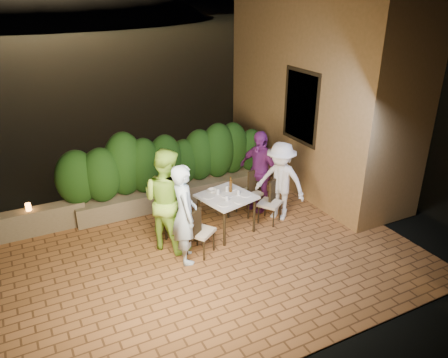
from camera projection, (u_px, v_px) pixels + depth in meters
ground at (213, 259)px, 7.56m from camera, size 400.00×400.00×0.00m
terrace_floor at (201, 248)px, 7.99m from camera, size 7.00×6.00×0.15m
building_wall at (319, 75)px, 9.66m from camera, size 1.60×5.00×5.00m
window_pane at (302, 107)px, 9.13m from camera, size 0.08×1.00×1.40m
window_frame at (302, 107)px, 9.13m from camera, size 0.06×1.15×1.55m
planter at (175, 194)px, 9.42m from camera, size 4.20×0.55×0.40m
hedge at (173, 162)px, 9.12m from camera, size 4.00×0.70×1.10m
parapet at (25, 223)px, 8.16m from camera, size 2.20×0.30×0.50m
hill at (33, 52)px, 58.80m from camera, size 52.00×40.00×22.00m
dining_table at (226, 213)px, 8.25m from camera, size 1.09×1.09×0.75m
plate_nw at (224, 204)px, 7.78m from camera, size 0.23×0.23×0.01m
plate_sw at (208, 196)px, 8.06m from camera, size 0.22×0.22×0.01m
plate_ne at (245, 194)px, 8.14m from camera, size 0.25×0.25×0.01m
plate_se at (231, 188)px, 8.38m from camera, size 0.21×0.21×0.01m
plate_centre at (227, 195)px, 8.11m from camera, size 0.23×0.23×0.01m
plate_front at (240, 201)px, 7.88m from camera, size 0.24×0.24×0.01m
glass_nw at (227, 198)px, 7.88m from camera, size 0.06×0.06×0.10m
glass_sw at (218, 192)px, 8.13m from camera, size 0.07×0.07×0.11m
glass_ne at (238, 192)px, 8.11m from camera, size 0.06×0.06×0.11m
glass_se at (227, 188)px, 8.26m from camera, size 0.06×0.06×0.11m
beer_bottle at (231, 184)px, 8.20m from camera, size 0.06×0.06×0.30m
bowl at (212, 190)px, 8.27m from camera, size 0.19×0.19×0.04m
chair_left_front at (200, 230)px, 7.53m from camera, size 0.58×0.58×0.90m
chair_left_back at (180, 216)px, 7.87m from camera, size 0.57×0.57×1.03m
chair_right_front at (270, 202)px, 8.56m from camera, size 0.55×0.55×0.85m
chair_right_back at (249, 193)px, 8.88m from camera, size 0.52×0.52×0.93m
diner_blue at (184, 214)px, 7.19m from camera, size 0.53×0.70×1.75m
diner_green at (167, 200)px, 7.54m from camera, size 1.09×1.15×1.87m
diner_white at (280, 181)px, 8.56m from camera, size 1.05×1.20×1.61m
diner_purple at (259, 171)px, 8.91m from camera, size 0.71×1.08×1.71m
parapet_lamp at (28, 207)px, 8.08m from camera, size 0.10×0.10×0.14m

